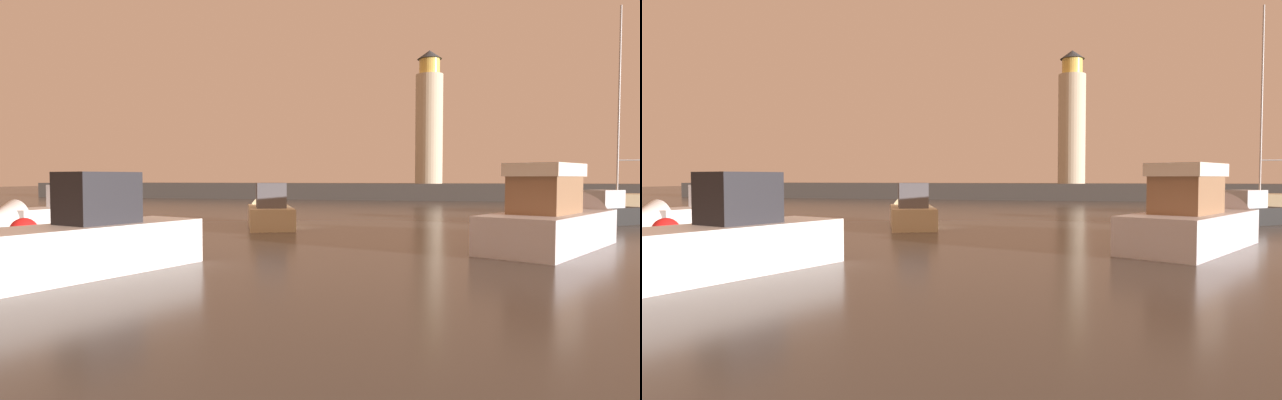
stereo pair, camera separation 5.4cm
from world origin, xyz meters
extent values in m
plane|color=#4C4742|center=(0.00, 28.26, 0.00)|extent=(220.00, 220.00, 0.00)
cube|color=#423F3D|center=(0.00, 56.52, 0.86)|extent=(87.70, 6.94, 1.72)
cylinder|color=beige|center=(2.69, 56.52, 7.52)|extent=(2.89, 2.89, 11.61)
cylinder|color=#F2CC59|center=(2.69, 56.52, 14.14)|extent=(2.16, 2.16, 1.63)
cone|color=#33383D|center=(2.69, 56.52, 15.42)|extent=(2.60, 2.60, 0.93)
cube|color=silver|center=(8.08, 16.98, 0.60)|extent=(5.26, 7.01, 1.19)
cone|color=silver|center=(9.91, 20.46, 0.66)|extent=(3.10, 3.04, 2.35)
cube|color=#8C6647|center=(7.83, 16.51, 1.78)|extent=(2.59, 3.04, 1.18)
cube|color=silver|center=(7.83, 16.51, 2.58)|extent=(2.85, 3.34, 0.41)
cube|color=beige|center=(-3.36, 22.11, 0.49)|extent=(3.74, 5.46, 0.97)
cone|color=beige|center=(-4.51, 24.93, 0.53)|extent=(2.40, 2.34, 1.87)
cube|color=#595960|center=(-3.08, 21.43, 1.53)|extent=(1.91, 2.23, 1.12)
cube|color=white|center=(-3.72, 9.41, 0.60)|extent=(3.81, 6.31, 1.19)
cube|color=#232328|center=(-3.58, 9.82, 1.83)|extent=(1.75, 2.00, 1.28)
cube|color=black|center=(12.06, 26.98, 0.42)|extent=(4.76, 4.53, 0.85)
cone|color=black|center=(9.91, 25.03, 0.47)|extent=(2.04, 2.05, 1.49)
cube|color=silver|center=(12.30, 27.21, 1.29)|extent=(1.99, 1.97, 0.88)
cube|color=white|center=(-12.33, 18.95, 0.50)|extent=(2.50, 5.41, 1.01)
cube|color=silver|center=(-12.23, 19.74, 1.51)|extent=(1.39, 2.15, 1.01)
cube|color=beige|center=(16.10, 35.70, 0.66)|extent=(8.71, 2.95, 1.31)
cylinder|color=#B7B7BC|center=(15.24, 35.65, 7.24)|extent=(0.12, 0.12, 11.85)
sphere|color=red|center=(-9.54, 13.85, 0.47)|extent=(0.94, 0.94, 0.94)
camera|label=1|loc=(4.85, -1.59, 2.32)|focal=29.79mm
camera|label=2|loc=(4.91, -1.58, 2.32)|focal=29.79mm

